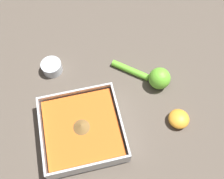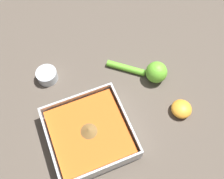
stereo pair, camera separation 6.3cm
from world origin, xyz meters
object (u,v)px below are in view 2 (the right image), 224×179
Objects in this scene: square_dish at (90,134)px; lemon_half at (181,109)px; spice_bowl at (47,76)px; lemon_squeezer at (152,72)px.

lemon_half is (-0.30, 0.03, -0.01)m from square_dish.
spice_bowl reaches higher than lemon_half.
square_dish is at bearing -114.77° from lemon_squeezer.
spice_bowl is at bearing -160.67° from lemon_squeezer.
square_dish reaches higher than lemon_half.
lemon_squeezer reaches higher than square_dish.
square_dish reaches higher than spice_bowl.
lemon_half is (-0.36, 0.28, 0.00)m from spice_bowl.
spice_bowl is 0.35m from lemon_squeezer.
lemon_half is at bearing -38.16° from lemon_squeezer.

